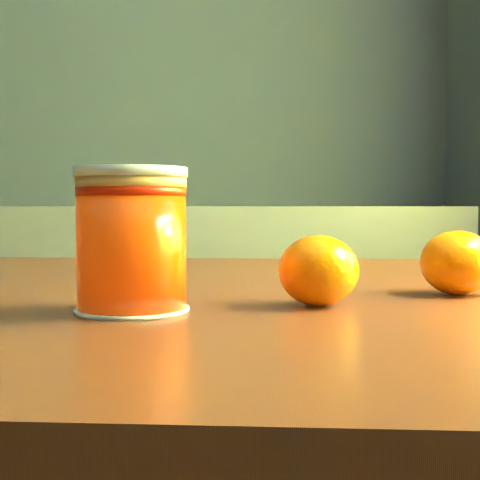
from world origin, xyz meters
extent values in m
cube|color=#632D18|center=(0.90, 0.10, 0.80)|extent=(1.22, 0.95, 0.04)
cylinder|color=#F93C04|center=(0.73, 0.00, 0.87)|extent=(0.08, 0.08, 0.09)
cylinder|color=#E4B35D|center=(0.73, 0.00, 0.92)|extent=(0.08, 0.08, 0.01)
cylinder|color=silver|center=(0.73, 0.00, 0.93)|extent=(0.09, 0.09, 0.01)
ellipsoid|color=orange|center=(0.87, 0.01, 0.85)|extent=(0.08, 0.08, 0.06)
ellipsoid|color=orange|center=(1.01, 0.06, 0.85)|extent=(0.07, 0.07, 0.06)
camera|label=1|loc=(0.75, -0.51, 0.90)|focal=50.00mm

